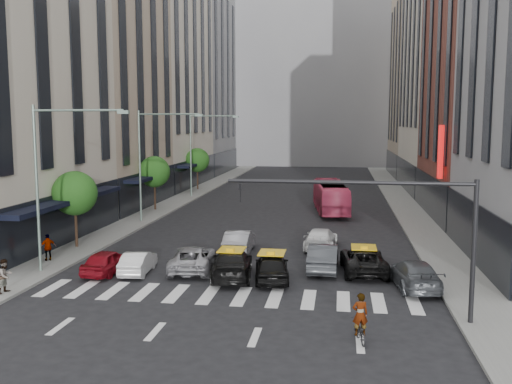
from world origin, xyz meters
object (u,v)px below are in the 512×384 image
at_px(bus, 331,197).
at_px(pedestrian_far, 48,247).
at_px(car_white_front, 138,262).
at_px(streetlamp_near, 53,166).
at_px(streetlamp_mid, 151,151).
at_px(taxi_left, 232,264).
at_px(pedestrian_near, 5,276).
at_px(taxi_center, 272,267).
at_px(streetlamp_far, 199,143).
at_px(motorcycle, 360,331).
at_px(car_red, 107,262).

distance_m(bus, pedestrian_far, 26.75).
distance_m(car_white_front, pedestrian_far, 6.17).
relative_size(streetlamp_near, streetlamp_mid, 1.00).
distance_m(taxi_left, pedestrian_near, 11.12).
distance_m(streetlamp_near, taxi_center, 12.85).
height_order(streetlamp_mid, streetlamp_far, same).
bearing_deg(taxi_center, pedestrian_near, 12.07).
relative_size(streetlamp_mid, bus, 0.88).
relative_size(taxi_left, bus, 0.50).
bearing_deg(car_white_front, taxi_center, 172.28).
height_order(streetlamp_mid, motorcycle, streetlamp_mid).
relative_size(bus, pedestrian_near, 6.29).
height_order(streetlamp_far, motorcycle, streetlamp_far).
height_order(streetlamp_near, car_red, streetlamp_near).
distance_m(streetlamp_near, taxi_left, 10.90).
bearing_deg(streetlamp_far, motorcycle, -67.84).
bearing_deg(bus, pedestrian_far, 46.33).
bearing_deg(streetlamp_mid, bus, 27.84).
bearing_deg(taxi_center, pedestrian_far, -15.31).
bearing_deg(streetlamp_mid, streetlamp_far, 90.00).
bearing_deg(pedestrian_far, streetlamp_near, 88.69).
height_order(car_red, bus, bus).
bearing_deg(pedestrian_far, pedestrian_near, 61.95).
xyz_separation_m(bus, pedestrian_far, (-16.05, -21.40, -0.49)).
distance_m(car_red, motorcycle, 15.52).
relative_size(streetlamp_near, taxi_left, 1.74).
bearing_deg(motorcycle, streetlamp_far, -79.84).
xyz_separation_m(streetlamp_mid, taxi_left, (9.59, -15.34, -5.15)).
distance_m(streetlamp_far, car_red, 32.04).
xyz_separation_m(streetlamp_far, taxi_center, (11.75, -31.58, -5.17)).
bearing_deg(motorcycle, car_white_front, -46.88).
bearing_deg(streetlamp_far, taxi_center, -69.58).
distance_m(streetlamp_mid, car_white_front, 16.66).
relative_size(streetlamp_far, motorcycle, 5.83).
bearing_deg(taxi_center, motorcycle, 110.99).
xyz_separation_m(streetlamp_mid, pedestrian_far, (-1.68, -13.81, -4.97)).
xyz_separation_m(streetlamp_far, bus, (14.37, -8.41, -4.47)).
relative_size(streetlamp_near, car_red, 2.32).
xyz_separation_m(streetlamp_far, motorcycle, (16.03, -39.35, -5.50)).
bearing_deg(pedestrian_far, motorcycle, 112.95).
relative_size(streetlamp_near, taxi_center, 2.09).
xyz_separation_m(car_white_front, pedestrian_far, (-6.00, 1.39, 0.33)).
distance_m(streetlamp_near, streetlamp_mid, 16.00).
height_order(streetlamp_near, bus, streetlamp_near).
bearing_deg(bus, streetlamp_mid, 21.04).
bearing_deg(streetlamp_far, car_white_front, -82.11).
relative_size(streetlamp_far, car_red, 2.32).
relative_size(streetlamp_mid, car_white_front, 2.42).
relative_size(taxi_center, motorcycle, 2.78).
distance_m(car_red, taxi_center, 9.11).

